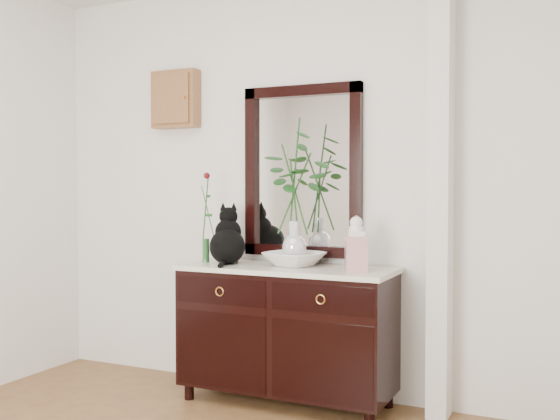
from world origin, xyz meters
The scene contains 10 objects.
wall_back centered at (0.00, 1.98, 1.35)m, with size 3.60×0.04×2.70m, color white.
pilaster centered at (1.00, 1.90, 1.35)m, with size 0.12×0.20×2.70m, color white.
sideboard centered at (0.10, 1.73, 0.47)m, with size 1.33×0.52×0.82m.
wall_mirror centered at (0.10, 1.97, 1.44)m, with size 0.80×0.06×1.10m.
key_cabinet centered at (-0.85, 1.94, 1.95)m, with size 0.35×0.10×0.40m, color brown.
cat centered at (-0.30, 1.70, 1.03)m, with size 0.26×0.32×0.37m, color black, non-canonical shape.
lotus_bowl centered at (0.13, 1.77, 0.89)m, with size 0.35×0.35×0.09m, color silver.
vase_branches centered at (0.13, 1.77, 1.32)m, with size 0.43×0.43×0.90m, color silver, non-canonical shape.
bud_vase_rose centered at (-0.47, 1.71, 1.15)m, with size 0.07×0.07×0.59m, color #2A5F2C, non-canonical shape.
ginger_jar centered at (0.56, 1.67, 1.01)m, with size 0.12×0.12×0.33m, color white, non-canonical shape.
Camera 1 is at (1.75, -1.92, 1.34)m, focal length 42.00 mm.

